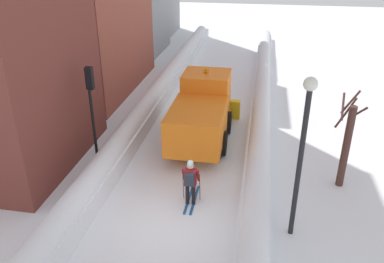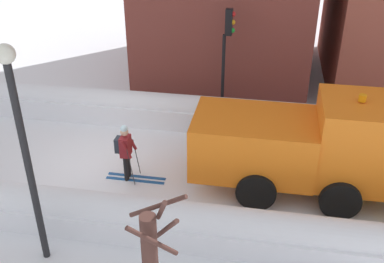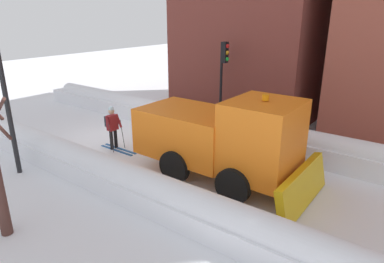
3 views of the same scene
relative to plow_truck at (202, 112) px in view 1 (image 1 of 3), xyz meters
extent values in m
plane|color=white|center=(-0.28, 3.81, -1.48)|extent=(80.00, 80.00, 0.00)
cube|color=white|center=(-3.25, 3.81, -1.10)|extent=(1.10, 36.00, 0.75)
cylinder|color=white|center=(-3.25, 3.81, -0.73)|extent=(0.90, 34.20, 0.90)
cube|color=white|center=(2.69, 3.81, -1.16)|extent=(1.10, 36.00, 0.63)
cylinder|color=white|center=(2.69, 3.81, -0.85)|extent=(0.90, 34.20, 0.90)
cube|color=orange|center=(0.00, -1.32, -0.08)|extent=(2.30, 3.40, 1.60)
cube|color=orange|center=(0.00, 1.38, 0.27)|extent=(2.20, 2.00, 2.30)
cube|color=black|center=(0.00, 2.34, 0.78)|extent=(1.85, 0.06, 1.01)
cube|color=gold|center=(0.00, 2.73, -0.93)|extent=(3.20, 0.46, 1.13)
cylinder|color=orange|center=(0.00, 1.38, 1.54)|extent=(0.20, 0.20, 0.18)
cylinder|color=black|center=(-1.15, 1.08, -0.93)|extent=(0.25, 1.10, 1.10)
cylinder|color=black|center=(1.15, 1.08, -0.93)|extent=(0.25, 1.10, 1.10)
cylinder|color=black|center=(-1.15, -1.12, -0.93)|extent=(0.25, 1.10, 1.10)
cylinder|color=black|center=(1.15, -1.12, -0.93)|extent=(0.25, 1.10, 1.10)
cylinder|color=black|center=(0.26, -5.00, -1.07)|extent=(0.14, 0.14, 0.82)
cylinder|color=black|center=(0.48, -5.00, -1.07)|extent=(0.14, 0.14, 0.82)
cube|color=maroon|center=(0.37, -5.00, -0.35)|extent=(0.42, 0.26, 0.62)
cube|color=#262D38|center=(0.37, -5.21, -0.32)|extent=(0.32, 0.16, 0.44)
sphere|color=tan|center=(0.37, -5.00, 0.12)|extent=(0.24, 0.24, 0.24)
sphere|color=silver|center=(0.37, -5.00, 0.22)|extent=(0.22, 0.22, 0.22)
cylinder|color=maroon|center=(0.11, -4.90, -0.32)|extent=(0.09, 0.33, 0.56)
cylinder|color=maroon|center=(0.63, -4.90, -0.32)|extent=(0.09, 0.33, 0.56)
cube|color=#194C8C|center=(0.26, -4.75, -1.46)|extent=(0.09, 1.80, 0.03)
cube|color=#194C8C|center=(0.48, -4.75, -1.46)|extent=(0.09, 1.80, 0.03)
cylinder|color=#262628|center=(0.07, -4.78, -0.88)|extent=(0.02, 0.19, 1.19)
cylinder|color=#262628|center=(0.67, -4.78, -0.88)|extent=(0.02, 0.19, 1.19)
cylinder|color=black|center=(-4.10, -2.67, 0.14)|extent=(0.12, 0.12, 3.23)
cube|color=black|center=(-4.10, -2.53, 2.20)|extent=(0.28, 0.24, 0.90)
sphere|color=red|center=(-4.10, -2.40, 2.48)|extent=(0.18, 0.18, 0.18)
sphere|color=gold|center=(-4.10, -2.40, 2.20)|extent=(0.18, 0.18, 0.18)
sphere|color=green|center=(-4.10, -2.40, 1.92)|extent=(0.18, 0.18, 0.18)
cylinder|color=black|center=(3.86, -5.96, 0.98)|extent=(0.16, 0.16, 4.91)
sphere|color=silver|center=(3.86, -5.96, 3.62)|extent=(0.40, 0.40, 0.40)
cylinder|color=#482C26|center=(5.84, -2.77, 0.17)|extent=(0.28, 0.28, 3.29)
cylinder|color=#482C26|center=(5.49, -2.69, 1.76)|extent=(0.23, 1.05, 0.72)
cylinder|color=#482C26|center=(5.75, -2.56, 1.89)|extent=(0.66, 0.35, 0.86)
cylinder|color=#482C26|center=(6.08, -2.64, 1.54)|extent=(0.39, 0.77, 0.77)
cylinder|color=#482C26|center=(5.67, -2.51, 1.44)|extent=(0.77, 0.60, 1.06)
camera|label=1|loc=(2.49, -16.60, 7.18)|focal=37.34mm
camera|label=2|loc=(11.29, -1.08, 6.51)|focal=42.73mm
camera|label=3|loc=(8.85, 5.36, 3.83)|focal=31.66mm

